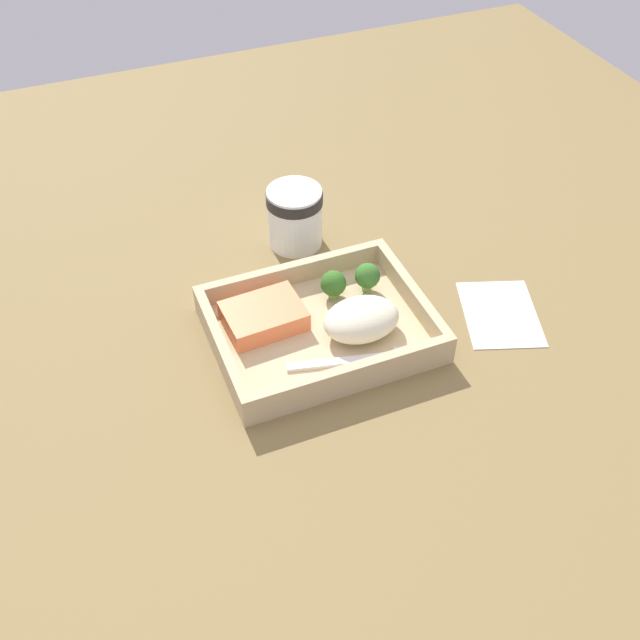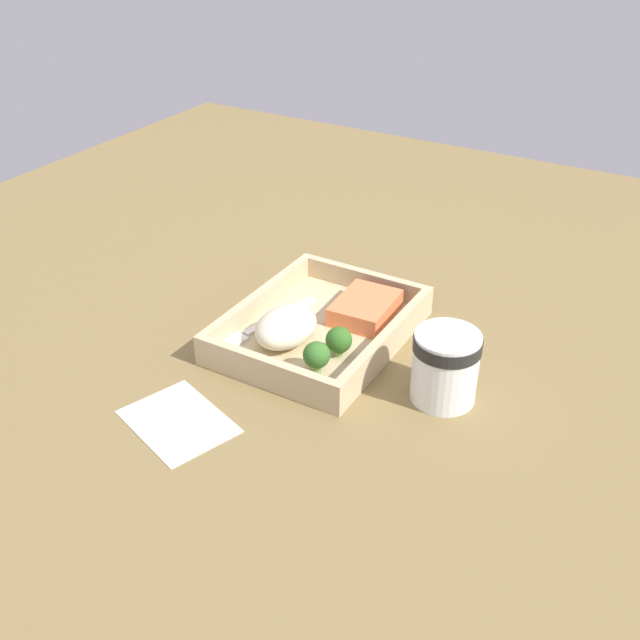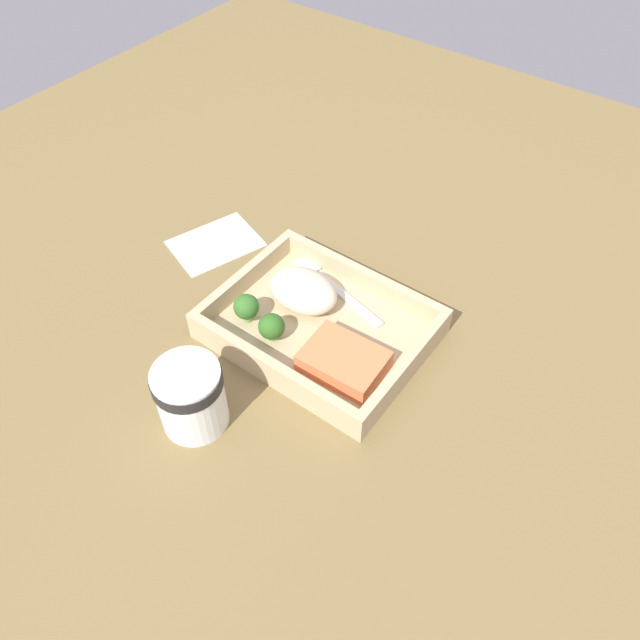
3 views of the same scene
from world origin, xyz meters
The scene contains 10 objects.
ground_plane centered at (0.00, 0.00, -1.00)cm, with size 160.00×160.00×2.00cm, color olive.
takeout_tray centered at (0.00, 0.00, 0.60)cm, with size 25.87×20.10×1.20cm, color tan.
tray_rim centered at (0.00, 0.00, 2.64)cm, with size 25.87×20.10×2.88cm.
salmon_fillet centered at (-5.96, 3.41, 2.47)cm, with size 9.40×6.99×2.54cm, color #F47B48.
mashed_potatoes centered at (4.36, -2.34, 3.34)cm, with size 9.37×6.90×4.27cm, color beige.
broccoli_floret_1 centered at (8.18, 4.31, 3.52)cm, with size 3.24×3.24×4.05cm.
broccoli_floret_2 centered at (3.75, 4.82, 3.30)cm, with size 3.27×3.27×3.82cm.
fork centered at (3.06, -6.73, 1.42)cm, with size 15.75×5.28×0.44cm.
paper_cup centered at (3.75, 18.46, 4.77)cm, with size 7.66×7.66×8.55cm.
receipt_slip centered at (22.53, -4.92, 0.12)cm, with size 9.08×12.15×0.24cm, color white.
Camera 1 is at (-24.07, -59.68, 65.06)cm, focal length 42.00 mm.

